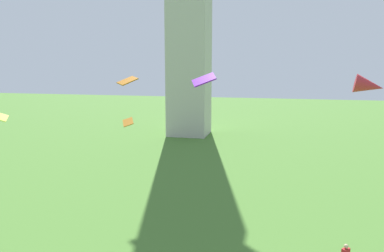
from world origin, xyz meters
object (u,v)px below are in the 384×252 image
kite_flying_3 (369,86)px  kite_flying_5 (204,80)px  kite_flying_4 (128,122)px  kite_flying_1 (128,81)px

kite_flying_3 → kite_flying_5: kite_flying_5 is taller
kite_flying_4 → kite_flying_5: bearing=-69.3°
kite_flying_5 → kite_flying_3: bearing=19.9°
kite_flying_1 → kite_flying_5: 8.00m
kite_flying_4 → kite_flying_5: (3.80, 4.22, 2.39)m
kite_flying_4 → kite_flying_1: bearing=-4.9°
kite_flying_3 → kite_flying_1: bearing=111.6°
kite_flying_1 → kite_flying_3: (19.38, 4.99, -0.43)m
kite_flying_5 → kite_flying_4: bearing=-147.4°
kite_flying_1 → kite_flying_3: bearing=-34.0°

